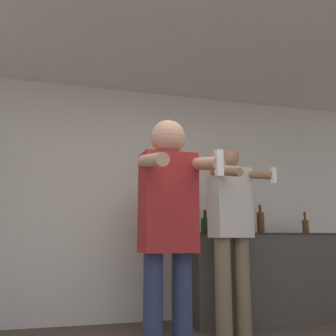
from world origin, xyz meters
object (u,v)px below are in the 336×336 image
object	(u,v)px
person_woman_foreground	(169,222)
bottle_red_label	(205,224)
bottle_tall_gin	(250,226)
person_man_side	(232,229)
bottle_brown_liquor	(237,220)
bottle_amber_bourbon	(305,226)
bottle_dark_rum	(261,221)
person_spectator_back	(167,226)

from	to	relation	value
person_woman_foreground	bottle_red_label	bearing A→B (deg)	62.57
bottle_tall_gin	person_woman_foreground	bearing A→B (deg)	-129.99
bottle_tall_gin	person_man_side	bearing A→B (deg)	-129.92
bottle_brown_liquor	person_woman_foreground	xyz separation A→B (m)	(-1.23, -1.66, -0.10)
bottle_brown_liquor	bottle_tall_gin	distance (m)	0.17
bottle_amber_bourbon	person_man_side	distance (m)	1.35
bottle_amber_bourbon	person_man_side	size ratio (longest dim) A/B	0.14
bottle_dark_rum	bottle_amber_bourbon	bearing A→B (deg)	0.00
bottle_brown_liquor	bottle_tall_gin	world-z (taller)	bottle_brown_liquor
bottle_red_label	person_man_side	xyz separation A→B (m)	(0.03, -0.60, -0.06)
person_woman_foreground	person_man_side	xyz separation A→B (m)	(0.89, 1.06, -0.01)
bottle_red_label	bottle_dark_rum	distance (m)	0.66
bottle_red_label	bottle_brown_liquor	size ratio (longest dim) A/B	0.75
bottle_red_label	bottle_brown_liquor	world-z (taller)	bottle_brown_liquor
person_man_side	person_spectator_back	distance (m)	0.61
bottle_amber_bourbon	bottle_tall_gin	distance (m)	0.70
bottle_red_label	person_man_side	distance (m)	0.61
bottle_red_label	person_spectator_back	world-z (taller)	person_spectator_back
bottle_brown_liquor	bottle_tall_gin	size ratio (longest dim) A/B	1.40
bottle_brown_liquor	bottle_dark_rum	world-z (taller)	bottle_dark_rum
bottle_dark_rum	person_woman_foreground	size ratio (longest dim) A/B	0.21
bottle_amber_bourbon	bottle_red_label	bearing A→B (deg)	180.00
bottle_amber_bourbon	person_woman_foreground	xyz separation A→B (m)	(-2.10, -1.66, -0.05)
bottle_red_label	person_man_side	bearing A→B (deg)	-87.50
bottle_brown_liquor	person_woman_foreground	size ratio (longest dim) A/B	0.21
bottle_brown_liquor	bottle_tall_gin	bearing A→B (deg)	0.00
bottle_brown_liquor	person_man_side	world-z (taller)	person_man_side
bottle_brown_liquor	bottle_dark_rum	size ratio (longest dim) A/B	0.98
bottle_dark_rum	person_man_side	xyz separation A→B (m)	(-0.63, -0.60, -0.10)
bottle_brown_liquor	bottle_dark_rum	xyz separation A→B (m)	(0.29, 0.00, -0.01)
person_man_side	bottle_red_label	bearing A→B (deg)	92.50
bottle_amber_bourbon	bottle_dark_rum	distance (m)	0.58
person_woman_foreground	person_man_side	distance (m)	1.38
bottle_amber_bourbon	bottle_tall_gin	bearing A→B (deg)	180.00
bottle_dark_rum	person_woman_foreground	bearing A→B (deg)	-132.48
bottle_dark_rum	person_woman_foreground	xyz separation A→B (m)	(-1.52, -1.66, -0.09)
bottle_brown_liquor	person_woman_foreground	world-z (taller)	person_woman_foreground
bottle_amber_bourbon	person_spectator_back	size ratio (longest dim) A/B	0.15
bottle_brown_liquor	person_woman_foreground	bearing A→B (deg)	-126.62
person_man_side	bottle_tall_gin	bearing A→B (deg)	50.08
bottle_red_label	bottle_brown_liquor	distance (m)	0.38
bottle_red_label	person_man_side	world-z (taller)	person_man_side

